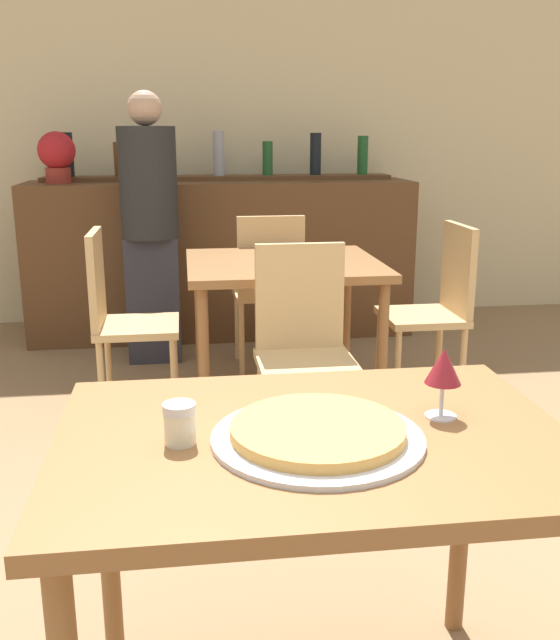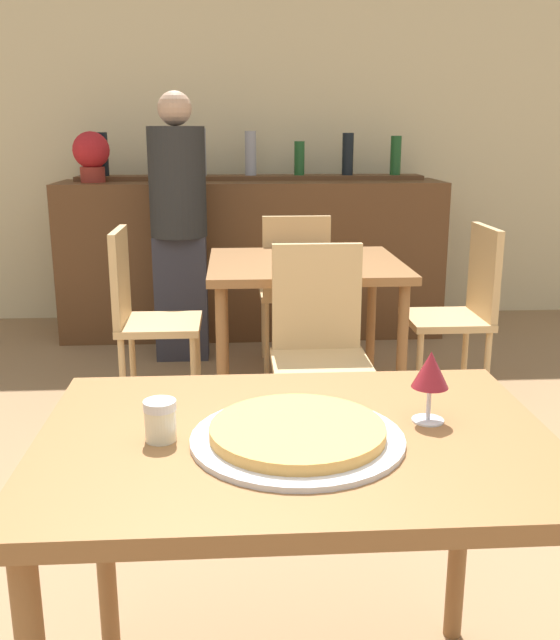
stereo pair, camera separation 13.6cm
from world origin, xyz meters
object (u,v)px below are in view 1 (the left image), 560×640
chair_far_side_front (303,340)px  person_standing (150,220)px  wine_glass (443,368)px  pizza_tray (320,433)px  chair_far_side_right (438,301)px  potted_plant (57,154)px  cheese_shaker (180,423)px  chair_far_side_left (120,312)px  chair_far_side_back (269,282)px

chair_far_side_front → person_standing: person_standing is taller
chair_far_side_front → wine_glass: (0.07, -1.42, 0.35)m
pizza_tray → chair_far_side_right: bearing=64.1°
person_standing → potted_plant: bearing=138.3°
chair_far_side_front → cheese_shaker: chair_far_side_front is taller
potted_plant → pizza_tray: bearing=-73.4°
person_standing → cheese_shaker: bearing=-86.6°
chair_far_side_right → person_standing: bearing=-121.1°
potted_plant → cheese_shaker: bearing=-77.6°
pizza_tray → cheese_shaker: (-0.28, 0.03, 0.03)m
potted_plant → chair_far_side_left: bearing=-71.7°
chair_far_side_right → wine_glass: 2.18m
pizza_tray → chair_far_side_back: bearing=85.4°
chair_far_side_back → wine_glass: (0.07, -2.62, 0.35)m
person_standing → chair_far_side_right: bearing=-31.1°
chair_far_side_back → wine_glass: bearing=91.5°
pizza_tray → person_standing: bearing=98.7°
chair_far_side_right → potted_plant: 2.62m
chair_far_side_back → chair_far_side_right: same height
pizza_tray → person_standing: size_ratio=0.27×
person_standing → wine_glass: size_ratio=10.16×
cheese_shaker → chair_far_side_right: bearing=57.9°
chair_far_side_front → chair_far_side_back: bearing=90.0°
chair_far_side_left → pizza_tray: (0.58, -2.11, 0.25)m
chair_far_side_right → person_standing: 1.76m
chair_far_side_right → pizza_tray: size_ratio=2.14×
chair_far_side_left → potted_plant: size_ratio=2.84×
cheese_shaker → wine_glass: (0.57, 0.06, 0.07)m
chair_far_side_back → person_standing: person_standing is taller
cheese_shaker → potted_plant: size_ratio=0.26×
wine_glass → potted_plant: bearing=111.3°
person_standing → chair_far_side_front: bearing=-65.6°
cheese_shaker → pizza_tray: bearing=-5.1°
pizza_tray → person_standing: person_standing is taller
cheese_shaker → chair_far_side_front: bearing=71.3°
cheese_shaker → person_standing: (-0.18, 2.98, 0.05)m
chair_far_side_back → potted_plant: potted_plant is taller
wine_glass → potted_plant: 3.71m
chair_far_side_right → pizza_tray: bearing=-25.9°
chair_far_side_front → chair_far_side_right: same height
chair_far_side_front → chair_far_side_back: 1.20m
chair_far_side_back → person_standing: 0.81m
chair_far_side_front → chair_far_side_left: 1.00m
cheese_shaker → person_standing: size_ratio=0.05×
chair_far_side_left → wine_glass: size_ratio=5.87×
chair_far_side_right → pizza_tray: chair_far_side_right is taller
chair_far_side_left → chair_far_side_right: size_ratio=1.00×
potted_plant → chair_far_side_right: bearing=-34.4°
pizza_tray → person_standing: 3.04m
chair_far_side_left → cheese_shaker: size_ratio=10.90×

